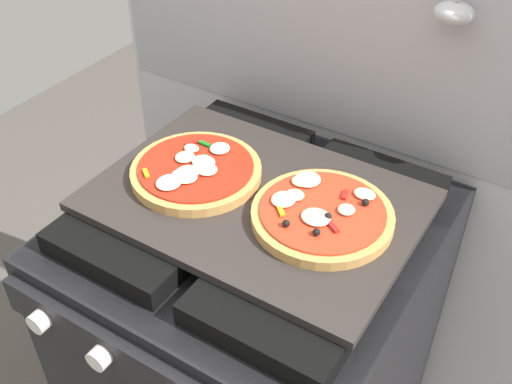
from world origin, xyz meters
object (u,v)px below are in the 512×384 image
Objects in this scene: stove at (256,364)px; pizza_left at (196,170)px; baking_tray at (256,200)px; pizza_right at (322,214)px.

stove is 3.90× the size of pizza_left.
pizza_right is at bearing 3.32° from baking_tray.
pizza_right is (0.24, 0.01, -0.00)m from pizza_left.
stove is 3.90× the size of pizza_right.
pizza_right is at bearing 4.10° from stove.
baking_tray is at bearing 90.00° from stove.
stove is at bearing -175.90° from pizza_right.
pizza_left is at bearing -176.40° from baking_tray.
pizza_right is (0.12, 0.01, 0.48)m from stove.
pizza_left is at bearing -177.18° from stove.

